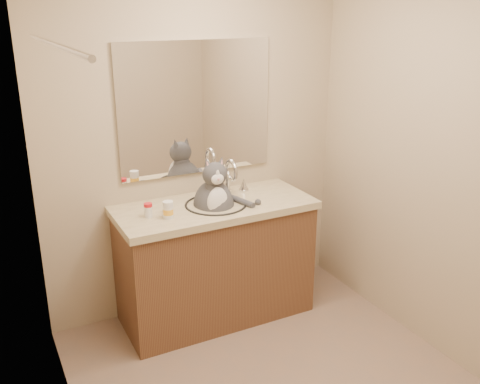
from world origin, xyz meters
name	(u,v)px	position (x,y,z in m)	size (l,w,h in m)	color
room	(294,199)	(0.00, 0.00, 1.20)	(2.22, 2.52, 2.42)	#856D5C
vanity	(215,258)	(0.00, 0.96, 0.44)	(1.34, 0.59, 1.12)	brown
mirror	(196,109)	(0.00, 1.24, 1.45)	(1.10, 0.02, 0.90)	white
shower_curtain	(79,265)	(-1.05, 0.10, 1.03)	(0.02, 1.30, 1.93)	beige
cat	(214,203)	(-0.01, 0.95, 0.87)	(0.38, 0.36, 0.54)	#47474C
pill_bottle_redcap	(148,210)	(-0.47, 0.94, 0.90)	(0.06, 0.06, 0.09)	white
pill_bottle_orange	(168,210)	(-0.36, 0.86, 0.90)	(0.07, 0.07, 0.11)	white
grey_canister	(167,207)	(-0.33, 0.97, 0.88)	(0.05, 0.05, 0.06)	slate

